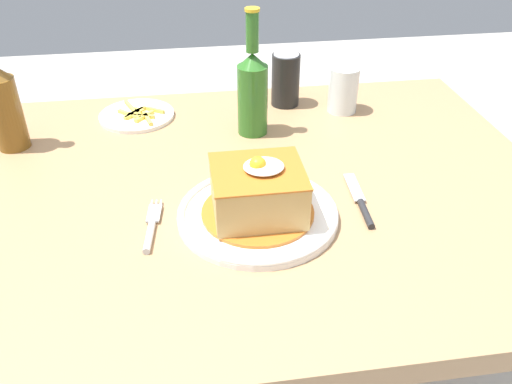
{
  "coord_description": "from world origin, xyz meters",
  "views": [
    {
      "loc": [
        -0.1,
        -0.84,
        1.3
      ],
      "look_at": [
        0.01,
        -0.09,
        0.79
      ],
      "focal_mm": 37.92,
      "sensor_mm": 36.0,
      "label": 1
    }
  ],
  "objects_px": {
    "soda_can": "(286,80)",
    "beer_bottle_amber": "(3,103)",
    "main_plate": "(258,214)",
    "fork": "(151,229)",
    "knife": "(362,206)",
    "beer_bottle_green": "(252,89)",
    "side_plate_fries": "(137,115)",
    "drinking_glass": "(343,93)"
  },
  "relations": [
    {
      "from": "knife",
      "to": "beer_bottle_green",
      "type": "xyz_separation_m",
      "value": [
        -0.15,
        0.31,
        0.09
      ]
    },
    {
      "from": "fork",
      "to": "soda_can",
      "type": "height_order",
      "value": "soda_can"
    },
    {
      "from": "soda_can",
      "to": "drinking_glass",
      "type": "relative_size",
      "value": 1.18
    },
    {
      "from": "main_plate",
      "to": "soda_can",
      "type": "xyz_separation_m",
      "value": [
        0.13,
        0.45,
        0.05
      ]
    },
    {
      "from": "beer_bottle_green",
      "to": "beer_bottle_amber",
      "type": "distance_m",
      "value": 0.5
    },
    {
      "from": "fork",
      "to": "beer_bottle_amber",
      "type": "height_order",
      "value": "beer_bottle_amber"
    },
    {
      "from": "knife",
      "to": "beer_bottle_green",
      "type": "height_order",
      "value": "beer_bottle_green"
    },
    {
      "from": "fork",
      "to": "beer_bottle_green",
      "type": "relative_size",
      "value": 0.53
    },
    {
      "from": "main_plate",
      "to": "fork",
      "type": "bearing_deg",
      "value": -176.17
    },
    {
      "from": "drinking_glass",
      "to": "fork",
      "type": "bearing_deg",
      "value": -137.27
    },
    {
      "from": "knife",
      "to": "beer_bottle_amber",
      "type": "distance_m",
      "value": 0.73
    },
    {
      "from": "beer_bottle_amber",
      "to": "soda_can",
      "type": "bearing_deg",
      "value": 11.9
    },
    {
      "from": "fork",
      "to": "drinking_glass",
      "type": "height_order",
      "value": "drinking_glass"
    },
    {
      "from": "main_plate",
      "to": "knife",
      "type": "xyz_separation_m",
      "value": [
        0.18,
        0.0,
        -0.0
      ]
    },
    {
      "from": "fork",
      "to": "side_plate_fries",
      "type": "xyz_separation_m",
      "value": [
        -0.04,
        0.44,
        -0.0
      ]
    },
    {
      "from": "knife",
      "to": "beer_bottle_green",
      "type": "relative_size",
      "value": 0.62
    },
    {
      "from": "side_plate_fries",
      "to": "beer_bottle_amber",
      "type": "bearing_deg",
      "value": -157.53
    },
    {
      "from": "beer_bottle_amber",
      "to": "beer_bottle_green",
      "type": "bearing_deg",
      "value": -0.81
    },
    {
      "from": "fork",
      "to": "knife",
      "type": "xyz_separation_m",
      "value": [
        0.36,
        0.01,
        -0.0
      ]
    },
    {
      "from": "knife",
      "to": "fork",
      "type": "bearing_deg",
      "value": -178.01
    },
    {
      "from": "fork",
      "to": "main_plate",
      "type": "bearing_deg",
      "value": 3.83
    },
    {
      "from": "drinking_glass",
      "to": "side_plate_fries",
      "type": "relative_size",
      "value": 0.62
    },
    {
      "from": "knife",
      "to": "side_plate_fries",
      "type": "relative_size",
      "value": 0.97
    },
    {
      "from": "fork",
      "to": "side_plate_fries",
      "type": "bearing_deg",
      "value": 94.92
    },
    {
      "from": "beer_bottle_green",
      "to": "drinking_glass",
      "type": "height_order",
      "value": "beer_bottle_green"
    },
    {
      "from": "main_plate",
      "to": "beer_bottle_amber",
      "type": "bearing_deg",
      "value": 145.24
    },
    {
      "from": "fork",
      "to": "side_plate_fries",
      "type": "relative_size",
      "value": 0.83
    },
    {
      "from": "beer_bottle_amber",
      "to": "side_plate_fries",
      "type": "relative_size",
      "value": 1.56
    },
    {
      "from": "beer_bottle_green",
      "to": "side_plate_fries",
      "type": "bearing_deg",
      "value": 156.59
    },
    {
      "from": "soda_can",
      "to": "fork",
      "type": "bearing_deg",
      "value": -124.2
    },
    {
      "from": "main_plate",
      "to": "beer_bottle_green",
      "type": "bearing_deg",
      "value": 83.46
    },
    {
      "from": "soda_can",
      "to": "side_plate_fries",
      "type": "relative_size",
      "value": 0.73
    },
    {
      "from": "knife",
      "to": "soda_can",
      "type": "height_order",
      "value": "soda_can"
    },
    {
      "from": "fork",
      "to": "drinking_glass",
      "type": "bearing_deg",
      "value": 42.73
    },
    {
      "from": "knife",
      "to": "drinking_glass",
      "type": "distance_m",
      "value": 0.4
    },
    {
      "from": "soda_can",
      "to": "beer_bottle_amber",
      "type": "height_order",
      "value": "beer_bottle_amber"
    },
    {
      "from": "main_plate",
      "to": "beer_bottle_amber",
      "type": "relative_size",
      "value": 1.02
    },
    {
      "from": "soda_can",
      "to": "beer_bottle_amber",
      "type": "bearing_deg",
      "value": -168.1
    },
    {
      "from": "knife",
      "to": "beer_bottle_amber",
      "type": "relative_size",
      "value": 0.62
    },
    {
      "from": "beer_bottle_green",
      "to": "drinking_glass",
      "type": "xyz_separation_m",
      "value": [
        0.22,
        0.08,
        -0.05
      ]
    },
    {
      "from": "main_plate",
      "to": "fork",
      "type": "relative_size",
      "value": 1.92
    },
    {
      "from": "side_plate_fries",
      "to": "beer_bottle_green",
      "type": "bearing_deg",
      "value": -23.41
    }
  ]
}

